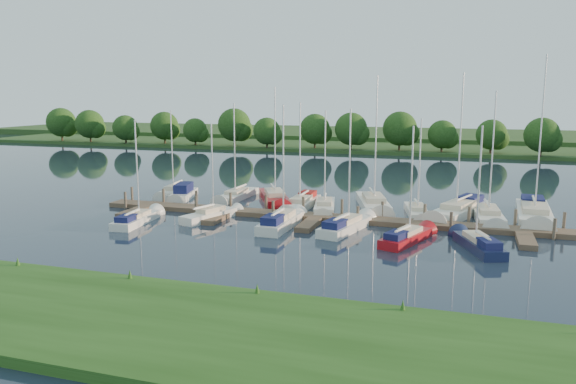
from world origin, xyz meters
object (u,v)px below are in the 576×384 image
(motorboat, at_px, (183,195))
(sailboat_n_5, at_px, (325,208))
(sailboat_s_2, at_px, (282,223))
(dock, at_px, (316,219))
(sailboat_n_0, at_px, (174,193))

(motorboat, height_order, sailboat_n_5, sailboat_n_5)
(sailboat_n_5, height_order, sailboat_s_2, sailboat_s_2)
(sailboat_s_2, bearing_deg, sailboat_n_5, 77.43)
(dock, relative_size, sailboat_s_2, 3.96)
(dock, distance_m, sailboat_n_5, 4.28)
(sailboat_n_0, relative_size, motorboat, 1.50)
(sailboat_n_0, distance_m, sailboat_s_2, 18.27)
(motorboat, xyz_separation_m, sailboat_s_2, (13.33, -8.49, -0.04))
(dock, distance_m, motorboat, 16.37)
(sailboat_n_0, bearing_deg, motorboat, 132.66)
(motorboat, bearing_deg, dock, 146.56)
(dock, xyz_separation_m, sailboat_n_0, (-17.30, 7.16, 0.08))
(motorboat, bearing_deg, sailboat_n_5, 161.47)
(dock, distance_m, sailboat_n_0, 18.72)
(sailboat_n_0, height_order, sailboat_n_5, sailboat_n_5)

